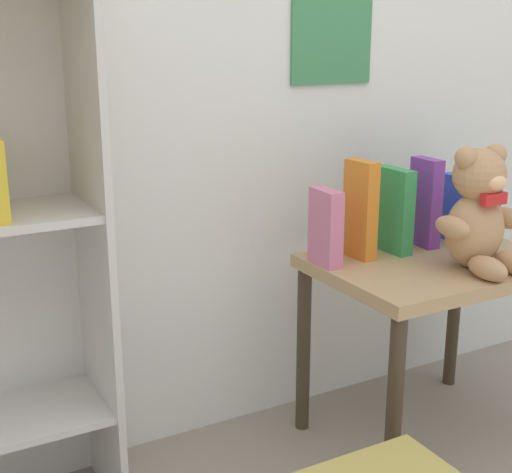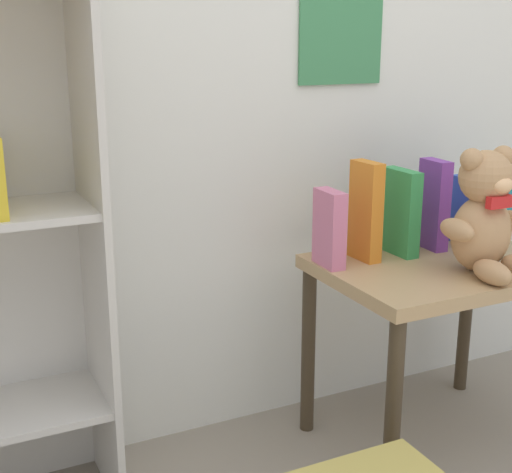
{
  "view_description": "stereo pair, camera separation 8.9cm",
  "coord_description": "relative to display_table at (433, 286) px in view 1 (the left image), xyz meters",
  "views": [
    {
      "loc": [
        -1.06,
        -0.32,
        1.12
      ],
      "look_at": [
        -0.27,
        1.12,
        0.66
      ],
      "focal_mm": 50.0,
      "sensor_mm": 36.0,
      "label": 1
    },
    {
      "loc": [
        -0.98,
        -0.36,
        1.12
      ],
      "look_at": [
        -0.27,
        1.12,
        0.66
      ],
      "focal_mm": 50.0,
      "sensor_mm": 36.0,
      "label": 2
    }
  ],
  "objects": [
    {
      "name": "book_standing_pink",
      "position": [
        -0.29,
        0.11,
        0.18
      ],
      "size": [
        0.05,
        0.11,
        0.2
      ],
      "primitive_type": "cube",
      "rotation": [
        0.0,
        0.0,
        -0.04
      ],
      "color": "#D17093",
      "rests_on": "display_table"
    },
    {
      "name": "teddy_bear",
      "position": [
        0.04,
        -0.11,
        0.23
      ],
      "size": [
        0.25,
        0.22,
        0.32
      ],
      "color": "tan",
      "rests_on": "display_table"
    },
    {
      "name": "book_standing_green",
      "position": [
        -0.06,
        0.12,
        0.2
      ],
      "size": [
        0.04,
        0.13,
        0.24
      ],
      "primitive_type": "cube",
      "rotation": [
        0.0,
        0.0,
        0.02
      ],
      "color": "#33934C",
      "rests_on": "display_table"
    },
    {
      "name": "book_standing_blue",
      "position": [
        0.17,
        0.1,
        0.18
      ],
      "size": [
        0.04,
        0.13,
        0.2
      ],
      "primitive_type": "cube",
      "rotation": [
        0.0,
        0.0,
        0.04
      ],
      "color": "#2D51B7",
      "rests_on": "display_table"
    },
    {
      "name": "book_standing_purple",
      "position": [
        0.06,
        0.12,
        0.21
      ],
      "size": [
        0.04,
        0.1,
        0.25
      ],
      "primitive_type": "cube",
      "rotation": [
        0.0,
        0.0,
        -0.05
      ],
      "color": "purple",
      "rests_on": "display_table"
    },
    {
      "name": "book_standing_teal",
      "position": [
        0.29,
        0.12,
        0.19
      ],
      "size": [
        0.04,
        0.12,
        0.22
      ],
      "primitive_type": "cube",
      "rotation": [
        0.0,
        0.0,
        -0.04
      ],
      "color": "teal",
      "rests_on": "display_table"
    },
    {
      "name": "book_standing_orange",
      "position": [
        -0.17,
        0.11,
        0.21
      ],
      "size": [
        0.04,
        0.11,
        0.27
      ],
      "primitive_type": "cube",
      "rotation": [
        0.0,
        0.0,
        0.05
      ],
      "color": "orange",
      "rests_on": "display_table"
    },
    {
      "name": "display_table",
      "position": [
        0.0,
        0.0,
        0.0
      ],
      "size": [
        0.64,
        0.46,
        0.54
      ],
      "color": "tan",
      "rests_on": "ground_plane"
    }
  ]
}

